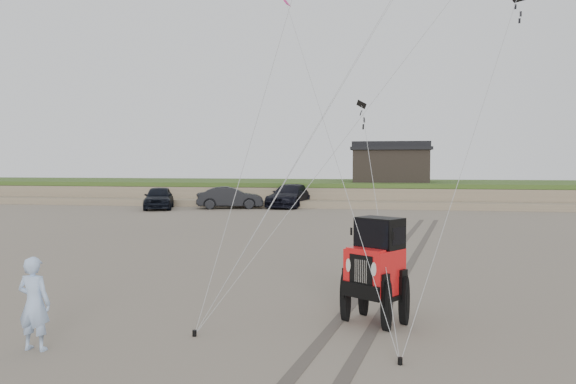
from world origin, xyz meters
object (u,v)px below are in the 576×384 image
object	(u,v)px
truck_a	(159,198)
jeep	(375,281)
cabin	(391,163)
truck_c	(290,196)
man	(34,303)
truck_b	(230,198)

from	to	relation	value
truck_a	jeep	size ratio (longest dim) A/B	1.02
cabin	truck_a	distance (m)	19.06
truck_a	truck_c	xyz separation A→B (m)	(8.97, 3.30, 0.03)
truck_c	jeep	bearing A→B (deg)	-68.24
cabin	truck_a	xyz separation A→B (m)	(-16.38, -9.44, -2.42)
truck_c	jeep	size ratio (longest dim) A/B	1.24
man	truck_a	bearing A→B (deg)	-69.03
cabin	truck_a	world-z (taller)	cabin
truck_b	jeep	distance (m)	29.55
truck_a	truck_b	xyz separation A→B (m)	(4.92, 1.21, -0.03)
truck_a	jeep	xyz separation A→B (m)	(15.79, -26.27, 0.06)
truck_c	man	world-z (taller)	truck_c
man	cabin	bearing A→B (deg)	-97.45
truck_a	truck_b	world-z (taller)	truck_a
truck_a	truck_b	size ratio (longest dim) A/B	1.01
cabin	jeep	world-z (taller)	cabin
truck_c	man	size ratio (longest dim) A/B	3.49
truck_b	jeep	size ratio (longest dim) A/B	1.01
jeep	truck_c	bearing A→B (deg)	137.67
truck_b	jeep	xyz separation A→B (m)	(10.87, -27.48, 0.09)
truck_a	man	bearing A→B (deg)	-89.57
truck_c	cabin	bearing A→B (deg)	48.42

